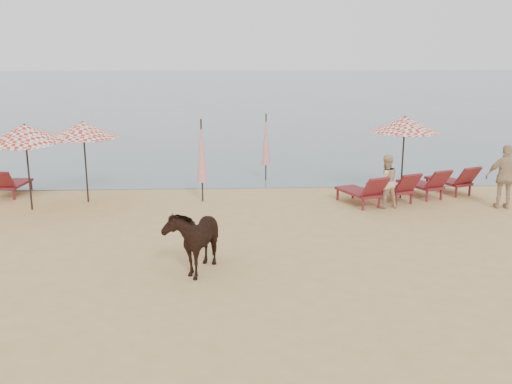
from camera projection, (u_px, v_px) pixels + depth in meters
ground at (268, 318)px, 10.20m from camera, size 120.00×120.00×0.00m
sea at (235, 84)px, 87.83m from camera, size 160.00×140.00×0.06m
lounger_cluster_right at (410, 185)px, 18.31m from camera, size 4.80×3.44×0.70m
umbrella_open_left_a at (83, 130)px, 17.58m from camera, size 2.25×2.25×2.57m
umbrella_open_left_b at (25, 133)px, 16.68m from camera, size 2.11×2.15×2.70m
umbrella_open_right at (405, 124)px, 18.04m from camera, size 2.20×2.20×2.68m
umbrella_closed_left at (266, 140)px, 20.82m from camera, size 0.30×0.30×2.49m
umbrella_closed_right at (202, 151)px, 17.83m from camera, size 0.32×0.32×2.63m
cow at (195, 238)px, 12.29m from camera, size 1.29×1.90×1.47m
beachgoer_right_a at (386, 181)px, 17.29m from camera, size 0.90×0.77×1.64m
beachgoer_right_b at (506, 177)px, 17.17m from camera, size 1.21×0.68×1.95m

